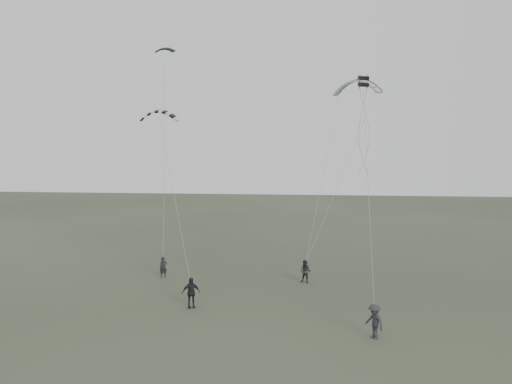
# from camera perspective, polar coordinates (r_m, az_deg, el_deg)

# --- Properties ---
(ground) EXTENTS (140.00, 140.00, 0.00)m
(ground) POSITION_cam_1_polar(r_m,az_deg,el_deg) (32.24, -2.47, -13.15)
(ground) COLOR #303B28
(ground) RESTS_ON ground
(flyer_left) EXTENTS (0.69, 0.60, 1.58)m
(flyer_left) POSITION_cam_1_polar(r_m,az_deg,el_deg) (39.68, -10.55, -8.44)
(flyer_left) COLOR black
(flyer_left) RESTS_ON ground
(flyer_right) EXTENTS (1.01, 0.89, 1.73)m
(flyer_right) POSITION_cam_1_polar(r_m,az_deg,el_deg) (37.66, 5.67, -9.03)
(flyer_right) COLOR #26252B
(flyer_right) RESTS_ON ground
(flyer_center) EXTENTS (1.23, 0.87, 1.94)m
(flyer_center) POSITION_cam_1_polar(r_m,az_deg,el_deg) (32.33, -7.45, -11.33)
(flyer_center) COLOR black
(flyer_center) RESTS_ON ground
(flyer_far) EXTENTS (1.27, 1.38, 1.86)m
(flyer_far) POSITION_cam_1_polar(r_m,az_deg,el_deg) (28.09, 13.37, -14.18)
(flyer_far) COLOR #28282D
(flyer_far) RESTS_ON ground
(kite_dark_small) EXTENTS (1.65, 0.74, 0.67)m
(kite_dark_small) POSITION_cam_1_polar(r_m,az_deg,el_deg) (43.63, -10.39, 15.81)
(kite_dark_small) COLOR black
(kite_dark_small) RESTS_ON flyer_left
(kite_pale_large) EXTENTS (4.23, 3.26, 1.84)m
(kite_pale_large) POSITION_cam_1_polar(r_m,az_deg,el_deg) (43.80, 11.46, 12.36)
(kite_pale_large) COLOR #A0A3A6
(kite_pale_large) RESTS_ON flyer_right
(kite_striped) EXTENTS (2.78, 1.09, 1.22)m
(kite_striped) POSITION_cam_1_polar(r_m,az_deg,el_deg) (36.71, -11.01, 9.03)
(kite_striped) COLOR black
(kite_striped) RESTS_ON flyer_center
(kite_box) EXTENTS (0.78, 0.86, 0.80)m
(kite_box) POSITION_cam_1_polar(r_m,az_deg,el_deg) (35.53, 12.17, 12.26)
(kite_box) COLOR black
(kite_box) RESTS_ON flyer_far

